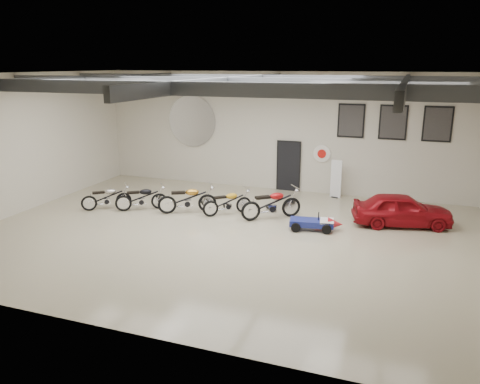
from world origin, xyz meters
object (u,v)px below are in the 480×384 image
(go_kart, at_px, (316,221))
(motorcycle_gold, at_px, (187,199))
(motorcycle_silver, at_px, (106,197))
(motorcycle_yellow, at_px, (227,202))
(motorcycle_black, at_px, (141,197))
(banner_stand, at_px, (336,178))
(motorcycle_red, at_px, (271,203))
(vintage_car, at_px, (402,210))

(go_kart, bearing_deg, motorcycle_gold, 168.01)
(motorcycle_silver, height_order, motorcycle_yellow, motorcycle_yellow)
(motorcycle_yellow, height_order, go_kart, motorcycle_yellow)
(motorcycle_silver, relative_size, motorcycle_gold, 0.86)
(motorcycle_black, relative_size, motorcycle_yellow, 1.02)
(banner_stand, distance_m, motorcycle_gold, 6.18)
(motorcycle_yellow, height_order, motorcycle_red, motorcycle_red)
(go_kart, distance_m, vintage_car, 2.99)
(motorcycle_gold, bearing_deg, motorcycle_yellow, -16.89)
(motorcycle_red, bearing_deg, motorcycle_yellow, 145.26)
(vintage_car, bearing_deg, motorcycle_gold, 85.79)
(motorcycle_red, bearing_deg, vintage_car, -26.96)
(motorcycle_gold, relative_size, motorcycle_red, 0.96)
(banner_stand, xyz_separation_m, motorcycle_silver, (-7.85, -4.52, -0.36))
(banner_stand, height_order, motorcycle_yellow, banner_stand)
(banner_stand, xyz_separation_m, motorcycle_gold, (-4.79, -3.90, -0.29))
(banner_stand, bearing_deg, motorcycle_silver, -137.81)
(motorcycle_black, xyz_separation_m, go_kart, (6.56, 0.04, -0.17))
(motorcycle_silver, bearing_deg, motorcycle_black, -23.90)
(motorcycle_red, bearing_deg, motorcycle_gold, 149.48)
(motorcycle_black, distance_m, go_kart, 6.56)
(motorcycle_yellow, distance_m, go_kart, 3.39)
(motorcycle_black, xyz_separation_m, vintage_car, (9.18, 1.48, 0.07))
(motorcycle_red, bearing_deg, banner_stand, 26.30)
(motorcycle_silver, bearing_deg, motorcycle_red, -29.77)
(motorcycle_silver, xyz_separation_m, motorcycle_yellow, (4.51, 0.92, 0.01))
(motorcycle_red, bearing_deg, go_kart, -57.39)
(motorcycle_silver, xyz_separation_m, vintage_car, (10.47, 1.83, 0.09))
(banner_stand, xyz_separation_m, motorcycle_black, (-6.56, -4.17, -0.34))
(motorcycle_black, relative_size, vintage_car, 0.58)
(banner_stand, distance_m, go_kart, 4.16)
(motorcycle_silver, distance_m, motorcycle_gold, 3.12)
(motorcycle_silver, bearing_deg, go_kart, -36.23)
(motorcycle_gold, bearing_deg, motorcycle_black, 160.04)
(go_kart, height_order, vintage_car, vintage_car)
(motorcycle_black, distance_m, vintage_car, 9.29)
(motorcycle_red, distance_m, vintage_car, 4.41)
(go_kart, bearing_deg, banner_stand, 80.76)
(motorcycle_black, distance_m, motorcycle_yellow, 3.27)
(motorcycle_red, bearing_deg, motorcycle_black, 150.04)
(motorcycle_silver, height_order, motorcycle_red, motorcycle_red)
(banner_stand, relative_size, motorcycle_silver, 0.92)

